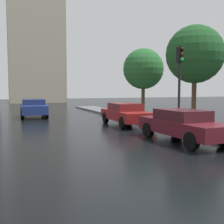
% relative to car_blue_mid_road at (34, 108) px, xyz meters
% --- Properties ---
extents(car_blue_mid_road, '(2.04, 4.24, 1.39)m').
position_rel_car_blue_mid_road_xyz_m(car_blue_mid_road, '(0.00, 0.00, 0.00)').
color(car_blue_mid_road, navy).
rests_on(car_blue_mid_road, ground).
extents(car_maroon_far_ahead, '(1.86, 4.58, 1.32)m').
position_rel_car_blue_mid_road_xyz_m(car_maroon_far_ahead, '(4.69, -12.47, -0.04)').
color(car_maroon_far_ahead, maroon).
rests_on(car_maroon_far_ahead, ground).
extents(car_red_behind_camera, '(1.91, 4.49, 1.31)m').
position_rel_car_blue_mid_road_xyz_m(car_red_behind_camera, '(4.66, -6.80, -0.04)').
color(car_red_behind_camera, maroon).
rests_on(car_red_behind_camera, ground).
extents(traffic_light, '(0.26, 0.39, 4.08)m').
position_rel_car_blue_mid_road_xyz_m(traffic_light, '(5.95, -10.36, 2.23)').
color(traffic_light, black).
rests_on(traffic_light, sidewalk_strip).
extents(street_tree_near, '(3.25, 3.25, 5.40)m').
position_rel_car_blue_mid_road_xyz_m(street_tree_near, '(8.43, -1.76, 3.01)').
color(street_tree_near, '#4C3823').
rests_on(street_tree_near, ground).
extents(street_tree_mid, '(3.50, 3.50, 6.00)m').
position_rel_car_blue_mid_road_xyz_m(street_tree_mid, '(8.75, -7.85, 3.49)').
color(street_tree_mid, '#4C3823').
rests_on(street_tree_mid, ground).
extents(distant_tower, '(8.58, 10.99, 29.31)m').
position_rel_car_blue_mid_road_xyz_m(distant_tower, '(3.07, 27.05, 12.36)').
color(distant_tower, '#B2A88E').
rests_on(distant_tower, ground).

